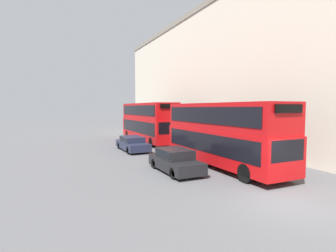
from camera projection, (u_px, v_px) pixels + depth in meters
ground_plane at (286, 203)px, 10.66m from camera, size 200.00×200.00×0.00m
bus_leading at (221, 132)px, 17.10m from camera, size 2.59×10.50×4.17m
bus_second_in_queue at (148, 121)px, 29.53m from camera, size 2.59×11.49×4.36m
car_dark_sedan at (175, 160)px, 15.74m from camera, size 1.80×4.30×1.40m
car_hatchback at (132, 143)px, 23.55m from camera, size 1.86×4.79×1.28m
pedestrian at (167, 134)px, 30.45m from camera, size 0.36×0.36×1.79m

